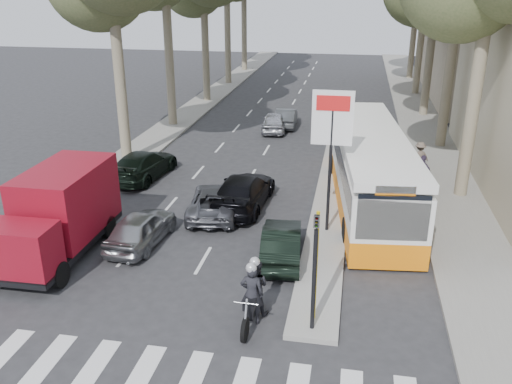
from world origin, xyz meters
TOP-DOWN VIEW (x-y plane):
  - ground at (0.00, 0.00)m, footprint 120.00×120.00m
  - sidewalk_right at (8.60, 25.00)m, footprint 3.20×70.00m
  - median_left at (-8.00, 28.00)m, footprint 2.40×64.00m
  - traffic_island at (3.25, 11.00)m, footprint 1.50×26.00m
  - billboard at (3.25, 5.00)m, footprint 1.50×12.10m
  - traffic_light_island at (3.25, -1.50)m, footprint 0.16×0.41m
  - silver_hatchback at (-3.50, 2.81)m, footprint 1.81×3.93m
  - dark_hatchback at (1.80, 2.62)m, footprint 1.71×3.94m
  - queue_car_a at (-1.51, 6.00)m, footprint 2.48×4.47m
  - queue_car_b at (-0.50, 7.00)m, footprint 2.30×5.11m
  - queue_car_c at (-1.10, 19.72)m, footprint 1.86×3.90m
  - queue_car_d at (-0.50, 21.07)m, footprint 1.47×3.80m
  - queue_car_e at (-6.13, 9.71)m, footprint 2.43×4.93m
  - red_truck at (-5.93, 1.57)m, footprint 2.27×5.80m
  - city_bus at (4.80, 8.38)m, footprint 4.01×12.51m
  - motorcycle at (1.51, -1.15)m, footprint 0.84×2.33m
  - pedestrian_near at (7.25, 10.16)m, footprint 1.08×0.99m
  - pedestrian_far at (7.39, 12.88)m, footprint 1.09×0.78m

SIDE VIEW (x-z plane):
  - ground at x=0.00m, z-range 0.00..0.00m
  - sidewalk_right at x=8.60m, z-range 0.00..0.12m
  - median_left at x=-8.00m, z-range 0.00..0.12m
  - traffic_island at x=3.25m, z-range 0.00..0.16m
  - queue_car_a at x=-1.51m, z-range 0.00..1.18m
  - queue_car_d at x=-0.50m, z-range 0.00..1.23m
  - dark_hatchback at x=1.80m, z-range 0.00..1.26m
  - queue_car_c at x=-1.10m, z-range 0.00..1.29m
  - silver_hatchback at x=-3.50m, z-range 0.00..1.30m
  - queue_car_e at x=-6.13m, z-range 0.00..1.38m
  - queue_car_b at x=-0.50m, z-range 0.00..1.45m
  - pedestrian_far at x=7.39m, z-range 0.12..1.67m
  - motorcycle at x=1.51m, z-range -0.09..1.89m
  - pedestrian_near at x=7.25m, z-range 0.12..1.81m
  - red_truck at x=-5.93m, z-range 0.09..3.17m
  - city_bus at x=4.80m, z-range 0.09..3.32m
  - traffic_light_island at x=3.25m, z-range 0.69..4.29m
  - billboard at x=3.25m, z-range 0.90..6.50m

